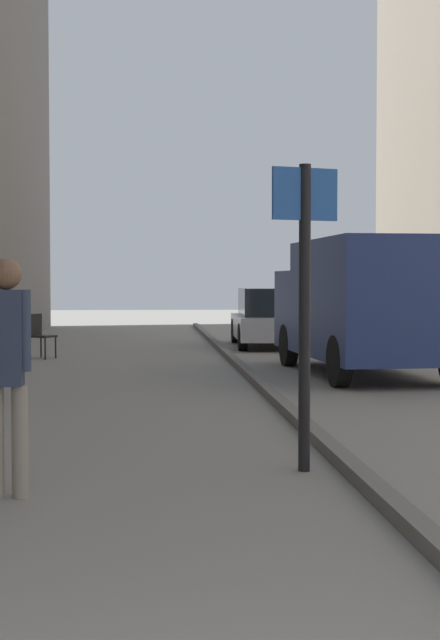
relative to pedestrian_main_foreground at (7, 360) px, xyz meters
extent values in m
plane|color=gray|center=(1.15, 6.48, -1.03)|extent=(80.00, 80.00, 0.00)
cube|color=#615F5B|center=(2.73, 6.48, -0.97)|extent=(0.16, 40.00, 0.12)
cylinder|color=gray|center=(0.09, 0.00, -0.61)|extent=(0.12, 0.12, 0.84)
cube|color=#2D3851|center=(0.00, 0.00, 0.17)|extent=(0.23, 0.20, 0.71)
cylinder|color=#2D3851|center=(0.13, 0.00, 0.22)|extent=(0.10, 0.10, 0.61)
sphere|color=brown|center=(0.00, 0.00, 0.64)|extent=(0.23, 0.23, 0.23)
cylinder|color=brown|center=(-1.25, 8.10, -0.62)|extent=(0.12, 0.12, 0.82)
cube|color=#2D3851|center=(-1.33, 8.08, 0.13)|extent=(0.26, 0.24, 0.69)
cylinder|color=#2D3851|center=(-1.21, 8.10, 0.18)|extent=(0.10, 0.10, 0.59)
cube|color=navy|center=(4.79, 8.19, 0.30)|extent=(2.26, 3.89, 1.98)
cube|color=navy|center=(4.62, 10.80, 0.05)|extent=(2.11, 1.59, 1.48)
cube|color=black|center=(4.59, 11.32, 0.38)|extent=(1.70, 0.15, 0.65)
cylinder|color=black|center=(3.72, 10.60, -0.63)|extent=(0.27, 0.81, 0.80)
cylinder|color=black|center=(5.54, 10.71, -0.63)|extent=(0.27, 0.81, 0.80)
cylinder|color=black|center=(3.95, 6.95, -0.63)|extent=(0.27, 0.81, 0.80)
cube|color=#B7B7BC|center=(4.11, 15.97, -0.54)|extent=(1.95, 4.26, 0.55)
cube|color=black|center=(4.11, 15.97, 0.08)|extent=(1.60, 2.57, 0.68)
cylinder|color=black|center=(3.34, 17.42, -0.71)|extent=(0.22, 0.65, 0.64)
cylinder|color=black|center=(4.98, 17.36, -0.71)|extent=(0.22, 0.65, 0.64)
cylinder|color=black|center=(3.24, 14.57, -0.71)|extent=(0.22, 0.65, 0.64)
cylinder|color=black|center=(4.88, 14.51, -0.71)|extent=(0.22, 0.65, 0.64)
cylinder|color=black|center=(2.36, 0.80, 0.27)|extent=(0.10, 0.10, 2.60)
cube|color=#2659B2|center=(2.36, 0.80, 1.32)|extent=(0.58, 0.20, 0.44)
cylinder|color=black|center=(-0.91, 12.73, -0.81)|extent=(0.04, 0.04, 0.45)
cylinder|color=black|center=(-1.09, 12.40, -0.81)|extent=(0.04, 0.04, 0.45)
cylinder|color=black|center=(-1.24, 12.91, -0.81)|extent=(0.04, 0.04, 0.45)
cylinder|color=black|center=(-1.42, 12.59, -0.81)|extent=(0.04, 0.04, 0.45)
cube|color=black|center=(-1.16, 12.66, -0.56)|extent=(0.60, 0.60, 0.04)
cube|color=black|center=(-1.34, 12.76, -0.32)|extent=(0.25, 0.40, 0.45)
cylinder|color=black|center=(-0.95, 5.79, -0.81)|extent=(0.04, 0.04, 0.45)
camera|label=1|loc=(1.05, -6.95, 0.58)|focal=52.01mm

